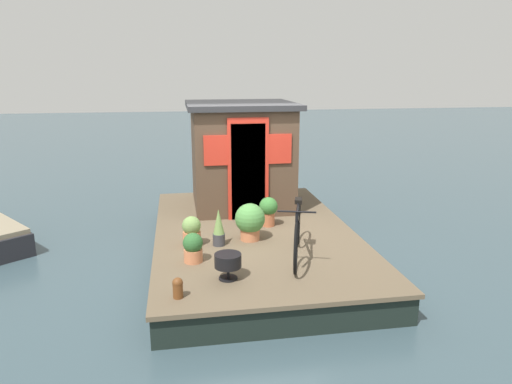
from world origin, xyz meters
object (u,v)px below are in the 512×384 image
(bicycle, at_px, (297,231))
(potted_plant_sage, at_px, (250,221))
(potted_plant_fern, at_px, (193,247))
(potted_plant_succulent, at_px, (268,210))
(houseboat_cabin, at_px, (241,154))
(potted_plant_mint, at_px, (219,228))
(potted_plant_ivy, at_px, (192,231))
(mooring_bollard, at_px, (178,287))
(charcoal_grill, at_px, (228,262))

(bicycle, distance_m, potted_plant_sage, 0.98)
(potted_plant_fern, xyz_separation_m, potted_plant_succulent, (1.37, -1.33, 0.08))
(houseboat_cabin, relative_size, potted_plant_sage, 3.53)
(bicycle, xyz_separation_m, potted_plant_sage, (0.81, 0.55, -0.07))
(potted_plant_fern, relative_size, potted_plant_mint, 0.73)
(potted_plant_sage, bearing_deg, potted_plant_fern, 129.24)
(potted_plant_ivy, xyz_separation_m, mooring_bollard, (-1.68, 0.22, -0.10))
(potted_plant_mint, relative_size, potted_plant_ivy, 1.23)
(potted_plant_fern, bearing_deg, mooring_bollard, 168.32)
(charcoal_grill, bearing_deg, potted_plant_fern, 32.96)
(houseboat_cabin, height_order, charcoal_grill, houseboat_cabin)
(bicycle, bearing_deg, potted_plant_fern, 87.30)
(potted_plant_sage, relative_size, charcoal_grill, 1.70)
(potted_plant_succulent, bearing_deg, potted_plant_fern, 135.94)
(potted_plant_ivy, bearing_deg, potted_plant_succulent, -60.65)
(houseboat_cabin, distance_m, mooring_bollard, 4.10)
(bicycle, relative_size, potted_plant_mint, 3.02)
(potted_plant_fern, relative_size, potted_plant_succulent, 0.83)
(potted_plant_succulent, relative_size, potted_plant_mint, 0.88)
(potted_plant_succulent, bearing_deg, bicycle, -174.73)
(bicycle, distance_m, mooring_bollard, 1.96)
(mooring_bollard, bearing_deg, bicycle, -59.60)
(potted_plant_ivy, distance_m, charcoal_grill, 1.33)
(potted_plant_fern, distance_m, potted_plant_ivy, 0.63)
(potted_plant_mint, distance_m, potted_plant_sage, 0.53)
(potted_plant_fern, height_order, mooring_bollard, potted_plant_fern)
(potted_plant_ivy, relative_size, charcoal_grill, 1.35)
(houseboat_cabin, bearing_deg, potted_plant_fern, 159.12)
(houseboat_cabin, height_order, bicycle, houseboat_cabin)
(houseboat_cabin, relative_size, bicycle, 1.19)
(houseboat_cabin, distance_m, potted_plant_sage, 2.13)
(houseboat_cabin, bearing_deg, potted_plant_ivy, 153.80)
(bicycle, height_order, potted_plant_sage, bicycle)
(potted_plant_mint, xyz_separation_m, potted_plant_sage, (0.16, -0.50, 0.04))
(potted_plant_sage, bearing_deg, houseboat_cabin, -3.93)
(houseboat_cabin, bearing_deg, mooring_bollard, 161.58)
(bicycle, distance_m, potted_plant_succulent, 1.45)
(potted_plant_fern, height_order, potted_plant_mint, potted_plant_mint)
(bicycle, xyz_separation_m, potted_plant_ivy, (0.70, 1.46, -0.15))
(potted_plant_mint, bearing_deg, houseboat_cabin, -16.46)
(houseboat_cabin, distance_m, potted_plant_ivy, 2.49)
(potted_plant_sage, xyz_separation_m, potted_plant_ivy, (-0.12, 0.91, -0.08))
(houseboat_cabin, relative_size, potted_plant_fern, 4.94)
(charcoal_grill, bearing_deg, bicycle, -61.37)
(potted_plant_fern, xyz_separation_m, potted_plant_sage, (0.74, -0.91, 0.10))
(potted_plant_ivy, bearing_deg, houseboat_cabin, -26.20)
(bicycle, height_order, charcoal_grill, bicycle)
(houseboat_cabin, bearing_deg, potted_plant_sage, 176.07)
(potted_plant_fern, relative_size, potted_plant_sage, 0.71)
(potted_plant_succulent, height_order, potted_plant_ivy, potted_plant_succulent)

